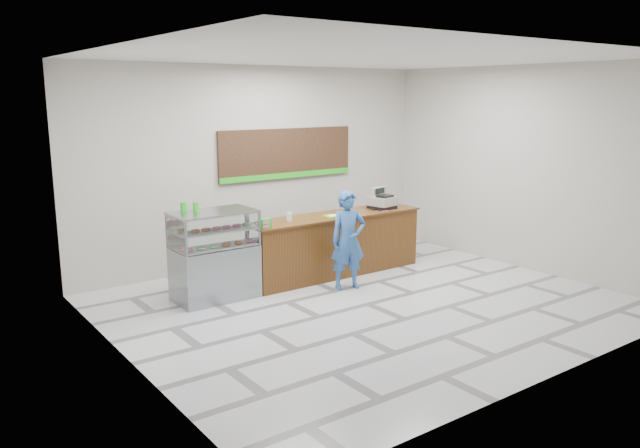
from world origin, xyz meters
TOP-DOWN VIEW (x-y plane):
  - floor at (0.00, 0.00)m, footprint 7.00×7.00m
  - back_wall at (0.00, 3.00)m, footprint 7.00×0.00m
  - ceiling at (0.00, 0.00)m, footprint 7.00×7.00m
  - sales_counter at (0.55, 1.55)m, footprint 3.26×0.76m
  - display_case at (-1.67, 1.55)m, footprint 1.22×0.72m
  - menu_board at (0.55, 2.96)m, footprint 2.80×0.06m
  - cash_register at (1.58, 1.52)m, footprint 0.45×0.47m
  - card_terminal at (1.39, 1.50)m, footprint 0.12×0.16m
  - serving_tray at (0.47, 1.42)m, footprint 0.37×0.29m
  - napkin_box at (-0.95, 1.70)m, footprint 0.16×0.16m
  - straw_cup at (-0.35, 1.54)m, footprint 0.09×0.09m
  - promo_box at (-0.95, 1.28)m, footprint 0.18×0.13m
  - donut_decal at (1.48, 1.35)m, footprint 0.16×0.16m
  - green_cup_left at (-2.04, 1.75)m, footprint 0.09×0.09m
  - green_cup_right at (-1.88, 1.66)m, footprint 0.09×0.09m
  - customer at (0.26, 0.81)m, footprint 0.65×0.53m

SIDE VIEW (x-z plane):
  - floor at x=0.00m, z-range 0.00..0.00m
  - sales_counter at x=0.55m, z-range 0.00..1.03m
  - display_case at x=-1.67m, z-range 0.01..1.34m
  - customer at x=0.26m, z-range 0.00..1.55m
  - donut_decal at x=1.48m, z-range 1.03..1.03m
  - serving_tray at x=0.47m, z-range 1.03..1.05m
  - card_terminal at x=1.39m, z-range 1.03..1.07m
  - napkin_box at x=-0.95m, z-range 1.03..1.14m
  - straw_cup at x=-0.35m, z-range 1.03..1.16m
  - promo_box at x=-0.95m, z-range 1.03..1.18m
  - cash_register at x=1.58m, z-range 0.98..1.35m
  - green_cup_right at x=-1.88m, z-range 1.33..1.47m
  - green_cup_left at x=-2.04m, z-range 1.33..1.48m
  - back_wall at x=0.00m, z-range -1.75..5.25m
  - menu_board at x=0.55m, z-range 1.48..2.38m
  - ceiling at x=0.00m, z-range 3.50..3.50m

